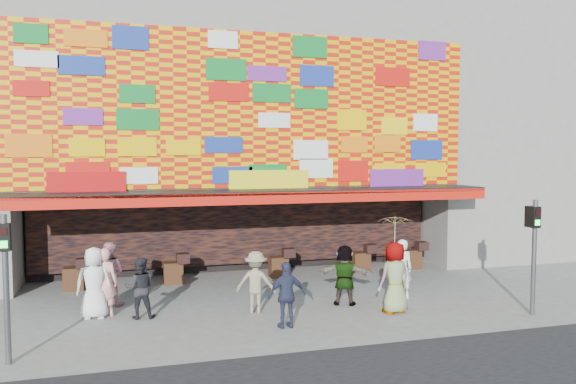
% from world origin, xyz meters
% --- Properties ---
extents(ground, '(90.00, 90.00, 0.00)m').
position_xyz_m(ground, '(0.00, 0.00, 0.00)').
color(ground, slate).
rests_on(ground, ground).
extents(shop_building, '(15.20, 9.40, 10.00)m').
position_xyz_m(shop_building, '(0.00, 8.18, 5.23)').
color(shop_building, gray).
rests_on(shop_building, ground).
extents(neighbor_right, '(11.00, 8.00, 12.00)m').
position_xyz_m(neighbor_right, '(13.00, 8.00, 6.00)').
color(neighbor_right, gray).
rests_on(neighbor_right, ground).
extents(signal_left, '(0.22, 0.20, 3.00)m').
position_xyz_m(signal_left, '(-6.20, -1.50, 1.86)').
color(signal_left, '#59595B').
rests_on(signal_left, ground).
extents(signal_right, '(0.22, 0.20, 3.00)m').
position_xyz_m(signal_right, '(6.20, -1.50, 1.86)').
color(signal_right, '#59595B').
rests_on(signal_right, ground).
extents(ped_a, '(0.93, 0.64, 1.82)m').
position_xyz_m(ped_a, '(-4.73, 1.31, 0.91)').
color(ped_a, white).
rests_on(ped_a, ground).
extents(ped_b, '(0.75, 0.61, 1.77)m').
position_xyz_m(ped_b, '(-4.46, 1.43, 0.89)').
color(ped_b, pink).
rests_on(ped_b, ground).
extents(ped_c, '(0.83, 0.69, 1.56)m').
position_xyz_m(ped_c, '(-3.60, 1.01, 0.78)').
color(ped_c, '#222127').
rests_on(ped_c, ground).
extents(ped_d, '(1.20, 0.97, 1.63)m').
position_xyz_m(ped_d, '(-0.67, 0.67, 0.81)').
color(ped_d, gray).
rests_on(ped_d, ground).
extents(ped_e, '(0.97, 0.49, 1.60)m').
position_xyz_m(ped_e, '(-0.24, -0.79, 0.80)').
color(ped_e, '#2C314D').
rests_on(ped_e, ground).
extents(ped_f, '(1.62, 1.12, 1.68)m').
position_xyz_m(ped_f, '(1.86, 0.75, 0.84)').
color(ped_f, gray).
rests_on(ped_f, ground).
extents(ped_g, '(1.02, 0.77, 1.88)m').
position_xyz_m(ped_g, '(2.83, -0.36, 0.94)').
color(ped_g, gray).
rests_on(ped_g, ground).
extents(ped_h, '(0.72, 0.58, 1.72)m').
position_xyz_m(ped_h, '(3.70, 0.95, 0.86)').
color(ped_h, white).
rests_on(ped_h, ground).
extents(ped_i, '(1.04, 0.94, 1.75)m').
position_xyz_m(ped_i, '(-4.40, 2.50, 0.88)').
color(ped_i, '#D28895').
rests_on(ped_i, ground).
extents(parasol, '(1.07, 1.08, 1.82)m').
position_xyz_m(parasol, '(2.83, -0.36, 2.14)').
color(parasol, beige).
rests_on(parasol, ground).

